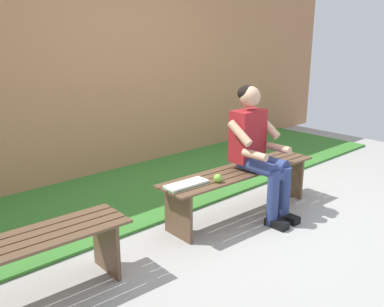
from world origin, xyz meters
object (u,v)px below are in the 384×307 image
object	(u,v)px
person_seated	(257,146)
apple	(218,178)
bench_near	(240,180)
bench_far	(9,261)
book_open	(187,184)

from	to	relation	value
person_seated	apple	size ratio (longest dim) A/B	16.43
bench_near	bench_far	xyz separation A→B (m)	(2.23, 0.00, -0.01)
bench_near	book_open	distance (m)	0.69
bench_near	person_seated	bearing A→B (deg)	137.99
bench_near	apple	distance (m)	0.45
bench_near	bench_far	world-z (taller)	same
bench_far	book_open	bearing A→B (deg)	-178.82
bench_near	bench_far	distance (m)	2.23
book_open	apple	bearing A→B (deg)	155.77
apple	book_open	size ratio (longest dim) A/B	0.18
person_seated	apple	world-z (taller)	person_seated
bench_near	book_open	size ratio (longest dim) A/B	4.33
bench_far	bench_near	bearing A→B (deg)	-180.00
person_seated	book_open	bearing A→B (deg)	-9.59
person_seated	book_open	size ratio (longest dim) A/B	3.03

